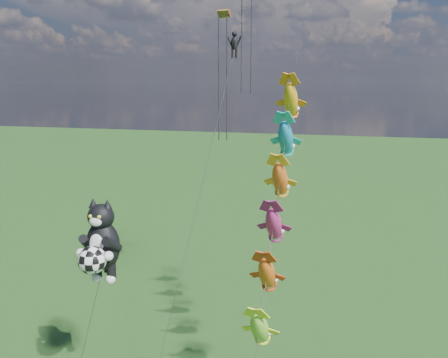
# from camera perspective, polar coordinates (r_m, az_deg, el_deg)

# --- Properties ---
(cat_kite_rig) EXTENTS (2.32, 4.04, 11.57)m
(cat_kite_rig) POSITION_cam_1_polar(r_m,az_deg,el_deg) (27.96, -13.99, -7.20)
(cat_kite_rig) COLOR brown
(cat_kite_rig) RESTS_ON ground
(fish_windsock_rig) EXTENTS (0.95, 15.97, 19.75)m
(fish_windsock_rig) POSITION_cam_1_polar(r_m,az_deg,el_deg) (28.20, 6.07, -2.58)
(fish_windsock_rig) COLOR brown
(fish_windsock_rig) RESTS_ON ground
(parafoil_rig) EXTENTS (2.06, 17.54, 25.03)m
(parafoil_rig) POSITION_cam_1_polar(r_m,az_deg,el_deg) (36.42, 1.08, 14.93)
(parafoil_rig) COLOR brown
(parafoil_rig) RESTS_ON ground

